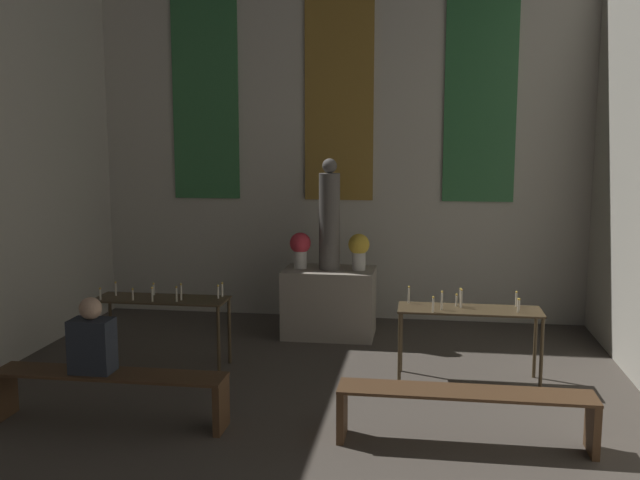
{
  "coord_description": "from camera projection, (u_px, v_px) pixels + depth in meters",
  "views": [
    {
      "loc": [
        1.16,
        0.86,
        2.48
      ],
      "look_at": [
        0.0,
        8.72,
        1.33
      ],
      "focal_mm": 40.0,
      "sensor_mm": 36.0,
      "label": 1
    }
  ],
  "objects": [
    {
      "name": "statue",
      "position": [
        329.0,
        218.0,
        8.79
      ],
      "size": [
        0.26,
        0.26,
        1.37
      ],
      "color": "#5B5651",
      "rests_on": "altar"
    },
    {
      "name": "candle_rack_left",
      "position": [
        162.0,
        306.0,
        7.7
      ],
      "size": [
        1.44,
        0.47,
        0.94
      ],
      "color": "#473823",
      "rests_on": "ground_plane"
    },
    {
      "name": "wall_back",
      "position": [
        340.0,
        129.0,
        9.63
      ],
      "size": [
        6.84,
        0.16,
        5.12
      ],
      "color": "beige",
      "rests_on": "ground_plane"
    },
    {
      "name": "pew_back_right",
      "position": [
        465.0,
        405.0,
        5.75
      ],
      "size": [
        2.05,
        0.36,
        0.46
      ],
      "color": "#4C331E",
      "rests_on": "ground_plane"
    },
    {
      "name": "candle_rack_right",
      "position": [
        469.0,
        317.0,
        7.23
      ],
      "size": [
        1.44,
        0.47,
        0.96
      ],
      "color": "#473823",
      "rests_on": "ground_plane"
    },
    {
      "name": "flower_vase_left",
      "position": [
        300.0,
        247.0,
        8.9
      ],
      "size": [
        0.26,
        0.26,
        0.45
      ],
      "color": "beige",
      "rests_on": "altar"
    },
    {
      "name": "flower_vase_right",
      "position": [
        359.0,
        249.0,
        8.79
      ],
      "size": [
        0.26,
        0.26,
        0.45
      ],
      "color": "beige",
      "rests_on": "altar"
    },
    {
      "name": "person_seated",
      "position": [
        92.0,
        340.0,
        6.15
      ],
      "size": [
        0.36,
        0.24,
        0.66
      ],
      "color": "#282D38",
      "rests_on": "pew_back_left"
    },
    {
      "name": "altar",
      "position": [
        329.0,
        302.0,
        8.94
      ],
      "size": [
        1.13,
        0.72,
        0.85
      ],
      "color": "gray",
      "rests_on": "ground_plane"
    },
    {
      "name": "pew_back_left",
      "position": [
        110.0,
        386.0,
        6.19
      ],
      "size": [
        2.05,
        0.36,
        0.46
      ],
      "color": "#4C331E",
      "rests_on": "ground_plane"
    }
  ]
}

